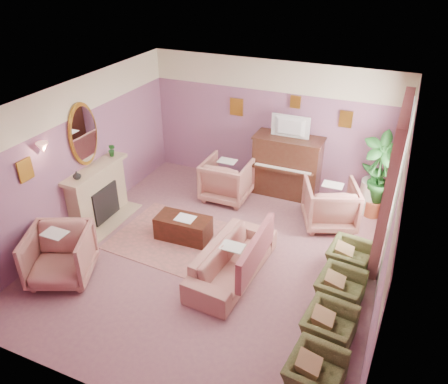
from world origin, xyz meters
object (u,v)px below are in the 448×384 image
at_px(floral_armchair_right, 330,203).
at_px(floral_armchair_front, 59,253).
at_px(olive_chair_a, 316,370).
at_px(piano, 287,167).
at_px(floral_armchair_left, 227,177).
at_px(olive_chair_b, 329,323).
at_px(olive_chair_c, 340,286).
at_px(olive_chair_d, 350,255).
at_px(sofa, 232,255).
at_px(side_table, 372,196).
at_px(television, 290,126).
at_px(coffee_table, 183,228).

distance_m(floral_armchair_right, floral_armchair_front, 4.95).
height_order(floral_armchair_right, olive_chair_a, floral_armchair_right).
bearing_deg(piano, floral_armchair_left, -147.43).
xyz_separation_m(floral_armchair_left, floral_armchair_front, (-1.45, -3.48, 0.00)).
height_order(floral_armchair_front, olive_chair_b, floral_armchair_front).
bearing_deg(olive_chair_c, floral_armchair_left, 141.42).
xyz_separation_m(floral_armchair_front, olive_chair_d, (4.28, 2.05, -0.17)).
bearing_deg(olive_chair_c, sofa, -178.17).
height_order(piano, olive_chair_c, piano).
xyz_separation_m(floral_armchair_right, olive_chair_c, (0.59, -2.08, -0.17)).
relative_size(sofa, olive_chair_b, 2.69).
xyz_separation_m(olive_chair_d, side_table, (0.10, 2.09, 0.03)).
distance_m(olive_chair_d, side_table, 2.10).
relative_size(floral_armchair_left, olive_chair_d, 1.33).
bearing_deg(olive_chair_c, side_table, 87.95).
bearing_deg(floral_armchair_front, olive_chair_a, -5.47).
distance_m(floral_armchair_left, olive_chair_c, 3.62).
xyz_separation_m(sofa, floral_armchair_right, (1.15, 2.14, 0.09)).
bearing_deg(piano, olive_chair_a, -69.42).
xyz_separation_m(television, olive_chair_b, (1.72, -3.72, -1.28)).
height_order(television, olive_chair_a, television).
height_order(piano, olive_chair_b, piano).
height_order(coffee_table, olive_chair_c, olive_chair_c).
bearing_deg(side_table, olive_chair_d, -92.85).
bearing_deg(floral_armchair_right, olive_chair_b, -78.43).
bearing_deg(side_table, floral_armchair_left, -167.27).
relative_size(coffee_table, floral_armchair_front, 1.01).
relative_size(floral_armchair_right, olive_chair_b, 1.33).
bearing_deg(olive_chair_b, olive_chair_a, -90.00).
relative_size(piano, floral_armchair_left, 1.41).
distance_m(olive_chair_c, side_table, 2.92).
bearing_deg(floral_armchair_left, floral_armchair_front, -112.65).
xyz_separation_m(coffee_table, olive_chair_b, (2.98, -1.36, 0.10)).
height_order(coffee_table, side_table, side_table).
bearing_deg(coffee_table, sofa, -25.85).
distance_m(sofa, olive_chair_a, 2.36).
xyz_separation_m(olive_chair_c, side_table, (0.10, 2.91, 0.03)).
bearing_deg(coffee_table, floral_armchair_front, -126.20).
height_order(floral_armchair_right, floral_armchair_front, same).
relative_size(olive_chair_b, olive_chair_c, 1.00).
height_order(olive_chair_b, side_table, side_table).
xyz_separation_m(piano, olive_chair_a, (1.72, -4.59, -0.33)).
distance_m(piano, olive_chair_d, 2.76).
distance_m(coffee_table, side_table, 3.89).
bearing_deg(piano, floral_armchair_right, -37.59).
xyz_separation_m(coffee_table, olive_chair_a, (2.98, -2.18, 0.10)).
height_order(sofa, floral_armchair_left, floral_armchair_left).
height_order(television, floral_armchair_right, television).
xyz_separation_m(floral_armchair_left, olive_chair_a, (2.82, -3.89, -0.17)).
distance_m(floral_armchair_left, olive_chair_a, 4.81).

